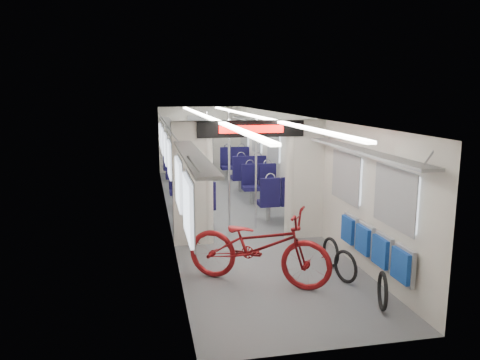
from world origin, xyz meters
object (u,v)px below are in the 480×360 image
at_px(seat_bay_near_right, 269,189).
at_px(stanchion_near_right, 256,174).
at_px(bike_hoop_a, 382,293).
at_px(stanchion_far_right, 229,154).
at_px(bike_hoop_c, 331,254).
at_px(stanchion_near_left, 229,177).
at_px(flip_bench, 373,245).
at_px(seat_bay_far_right, 241,167).
at_px(bicycle, 258,246).
at_px(stanchion_far_left, 208,156).
at_px(seat_bay_far_left, 179,168).
at_px(seat_bay_near_left, 191,193).
at_px(bike_hoop_b, 345,268).

height_order(seat_bay_near_right, stanchion_near_right, stanchion_near_right).
xyz_separation_m(bike_hoop_a, stanchion_far_right, (-0.77, 7.14, 0.91)).
distance_m(bike_hoop_c, stanchion_near_left, 2.72).
height_order(flip_bench, bike_hoop_a, flip_bench).
bearing_deg(seat_bay_far_right, bicycle, -99.72).
bearing_deg(stanchion_near_right, stanchion_far_left, 101.13).
distance_m(seat_bay_far_left, seat_bay_far_right, 1.91).
bearing_deg(stanchion_far_right, seat_bay_near_left, -122.66).
bearing_deg(stanchion_near_right, seat_bay_near_right, 64.74).
bearing_deg(stanchion_far_right, stanchion_far_left, -164.83).
bearing_deg(bicycle, seat_bay_near_left, 39.27).
bearing_deg(stanchion_near_left, bike_hoop_c, -59.88).
distance_m(bicycle, stanchion_near_left, 2.68).
relative_size(bike_hoop_b, seat_bay_far_right, 0.22).
distance_m(bike_hoop_b, stanchion_near_right, 3.23).
xyz_separation_m(bicycle, stanchion_near_left, (0.04, 2.62, 0.57)).
bearing_deg(seat_bay_near_right, stanchion_near_right, -115.26).
xyz_separation_m(seat_bay_near_left, seat_bay_far_left, (0.00, 3.69, -0.00)).
relative_size(seat_bay_far_right, stanchion_far_left, 0.99).
xyz_separation_m(seat_bay_near_left, stanchion_near_left, (0.65, -1.42, 0.62)).
bearing_deg(bicycle, seat_bay_far_right, 20.93).
relative_size(flip_bench, seat_bay_far_left, 1.08).
height_order(seat_bay_far_left, stanchion_far_right, stanchion_far_right).
bearing_deg(seat_bay_near_right, seat_bay_far_left, 117.36).
bearing_deg(bicycle, flip_bench, -70.39).
distance_m(bike_hoop_b, seat_bay_far_left, 8.22).
distance_m(bike_hoop_b, stanchion_near_left, 3.27).
xyz_separation_m(flip_bench, seat_bay_far_left, (-2.29, 8.06, -0.06)).
height_order(bicycle, flip_bench, bicycle).
relative_size(seat_bay_far_left, stanchion_far_right, 0.84).
relative_size(seat_bay_near_left, seat_bay_far_left, 1.01).
xyz_separation_m(seat_bay_far_left, seat_bay_far_right, (1.87, -0.39, 0.05)).
bearing_deg(stanchion_near_left, bike_hoop_a, -70.44).
xyz_separation_m(seat_bay_near_right, stanchion_near_left, (-1.22, -1.50, 0.60)).
relative_size(flip_bench, stanchion_far_right, 0.91).
bearing_deg(stanchion_near_right, flip_bench, -71.12).
height_order(bicycle, seat_bay_near_right, bicycle).
relative_size(seat_bay_near_left, seat_bay_near_right, 0.93).
bearing_deg(bike_hoop_c, flip_bench, -64.24).
bearing_deg(flip_bench, seat_bay_near_left, 117.65).
bearing_deg(stanchion_near_right, bike_hoop_b, -77.61).
bearing_deg(bicycle, stanchion_near_right, 18.06).
relative_size(bicycle, stanchion_near_left, 0.96).
height_order(bike_hoop_a, stanchion_near_left, stanchion_near_left).
xyz_separation_m(stanchion_near_left, stanchion_near_right, (0.58, 0.15, 0.00)).
relative_size(seat_bay_far_left, stanchion_far_left, 0.84).
bearing_deg(seat_bay_far_left, stanchion_far_left, -71.88).
distance_m(bicycle, stanchion_far_left, 5.82).
xyz_separation_m(bike_hoop_b, stanchion_near_right, (-0.66, 3.02, 0.92)).
xyz_separation_m(bike_hoop_a, bike_hoop_c, (-0.07, 1.59, -0.01)).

